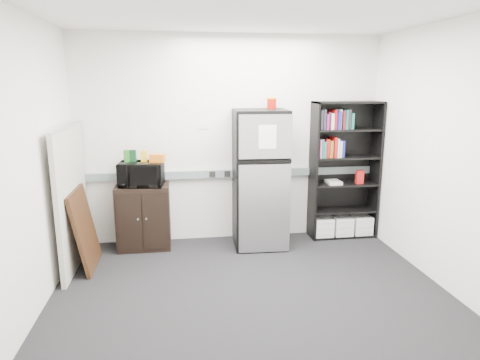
{
  "coord_description": "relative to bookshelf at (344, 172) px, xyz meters",
  "views": [
    {
      "loc": [
        -0.68,
        -3.84,
        2.08
      ],
      "look_at": [
        0.01,
        0.9,
        0.99
      ],
      "focal_mm": 32.0,
      "sensor_mm": 36.0,
      "label": 1
    }
  ],
  "objects": [
    {
      "name": "snack_box_c",
      "position": [
        -2.64,
        -0.05,
        0.28
      ],
      "size": [
        0.07,
        0.06,
        0.14
      ],
      "primitive_type": "cube",
      "rotation": [
        0.0,
        0.0,
        -0.09
      ],
      "color": "yellow",
      "rests_on": "microwave"
    },
    {
      "name": "floor",
      "position": [
        -1.53,
        -1.57,
        -0.91
      ],
      "size": [
        4.0,
        4.0,
        0.0
      ],
      "primitive_type": "plane",
      "color": "black",
      "rests_on": "ground"
    },
    {
      "name": "cubicle_partition",
      "position": [
        -3.43,
        -0.49,
        -0.1
      ],
      "size": [
        0.06,
        1.3,
        1.62
      ],
      "color": "#ACA899",
      "rests_on": "floor"
    },
    {
      "name": "refrigerator",
      "position": [
        -1.19,
        -0.14,
        -0.03
      ],
      "size": [
        0.69,
        0.72,
        1.76
      ],
      "rotation": [
        0.0,
        0.0,
        -0.04
      ],
      "color": "black",
      "rests_on": "floor"
    },
    {
      "name": "wall_back",
      "position": [
        -1.53,
        0.18,
        0.44
      ],
      "size": [
        4.0,
        0.02,
        2.7
      ],
      "primitive_type": "cube",
      "color": "white",
      "rests_on": "floor"
    },
    {
      "name": "snack_box_a",
      "position": [
        -2.85,
        -0.05,
        0.29
      ],
      "size": [
        0.08,
        0.07,
        0.15
      ],
      "primitive_type": "cube",
      "rotation": [
        0.0,
        0.0,
        0.3
      ],
      "color": "#1F5919",
      "rests_on": "microwave"
    },
    {
      "name": "wall_right",
      "position": [
        0.47,
        -1.57,
        0.44
      ],
      "size": [
        0.02,
        3.5,
        2.7
      ],
      "primitive_type": "cube",
      "color": "white",
      "rests_on": "floor"
    },
    {
      "name": "wall_note",
      "position": [
        -1.88,
        0.18,
        0.64
      ],
      "size": [
        0.14,
        0.0,
        0.1
      ],
      "primitive_type": "cube",
      "color": "white",
      "rests_on": "wall_back"
    },
    {
      "name": "snack_box_b",
      "position": [
        -2.77,
        -0.05,
        0.29
      ],
      "size": [
        0.08,
        0.06,
        0.15
      ],
      "primitive_type": "cube",
      "rotation": [
        0.0,
        0.0,
        -0.14
      ],
      "color": "#0B3418",
      "rests_on": "microwave"
    },
    {
      "name": "coffee_can",
      "position": [
        -1.02,
        -0.02,
        0.93
      ],
      "size": [
        0.12,
        0.12,
        0.16
      ],
      "color": "#A01007",
      "rests_on": "refrigerator"
    },
    {
      "name": "microwave",
      "position": [
        -2.68,
        -0.08,
        0.06
      ],
      "size": [
        0.57,
        0.41,
        0.3
      ],
      "primitive_type": "imported",
      "rotation": [
        0.0,
        0.0,
        -0.09
      ],
      "color": "black",
      "rests_on": "cabinet"
    },
    {
      "name": "snack_bag",
      "position": [
        -2.48,
        -0.1,
        0.26
      ],
      "size": [
        0.2,
        0.14,
        0.1
      ],
      "primitive_type": "cube",
      "rotation": [
        0.0,
        0.0,
        -0.27
      ],
      "color": "orange",
      "rests_on": "microwave"
    },
    {
      "name": "ceiling",
      "position": [
        -1.53,
        -1.57,
        1.79
      ],
      "size": [
        4.0,
        3.5,
        0.02
      ],
      "primitive_type": "cube",
      "color": "white",
      "rests_on": "wall_back"
    },
    {
      "name": "framed_poster",
      "position": [
        -3.3,
        -0.58,
        -0.45
      ],
      "size": [
        0.2,
        0.72,
        0.92
      ],
      "rotation": [
        0.0,
        -0.18,
        0.0
      ],
      "color": "black",
      "rests_on": "floor"
    },
    {
      "name": "electrical_raceway",
      "position": [
        -1.53,
        0.15,
        -0.01
      ],
      "size": [
        3.92,
        0.05,
        0.1
      ],
      "primitive_type": "cube",
      "color": "gray",
      "rests_on": "wall_back"
    },
    {
      "name": "cabinet",
      "position": [
        -2.68,
        -0.06,
        -0.5
      ],
      "size": [
        0.66,
        0.44,
        0.83
      ],
      "color": "black",
      "rests_on": "floor"
    },
    {
      "name": "bookshelf",
      "position": [
        0.0,
        0.0,
        0.0
      ],
      "size": [
        0.9,
        0.34,
        1.85
      ],
      "color": "black",
      "rests_on": "floor"
    },
    {
      "name": "wall_left",
      "position": [
        -3.53,
        -1.57,
        0.44
      ],
      "size": [
        0.02,
        3.5,
        2.7
      ],
      "primitive_type": "cube",
      "color": "white",
      "rests_on": "floor"
    }
  ]
}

